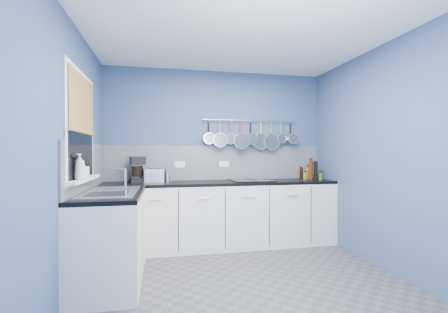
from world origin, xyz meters
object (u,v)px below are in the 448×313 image
object	(u,v)px
paper_towel	(136,173)
coffee_maker	(137,169)
toaster	(155,176)
hob	(251,180)
soap_bottle_a	(80,167)
canister	(167,178)
soap_bottle_b	(83,170)

from	to	relation	value
paper_towel	coffee_maker	size ratio (longest dim) A/B	0.74
toaster	hob	xyz separation A→B (m)	(1.34, -0.05, -0.08)
coffee_maker	toaster	world-z (taller)	coffee_maker
soap_bottle_a	canister	distance (m)	1.46
paper_towel	canister	size ratio (longest dim) A/B	2.22
soap_bottle_a	paper_towel	distance (m)	1.31
hob	canister	bearing A→B (deg)	177.98
soap_bottle_a	paper_towel	world-z (taller)	soap_bottle_a
soap_bottle_a	hob	bearing A→B (deg)	30.57
toaster	hob	distance (m)	1.34
toaster	hob	world-z (taller)	toaster
soap_bottle_a	coffee_maker	bearing A→B (deg)	71.75
soap_bottle_a	canister	size ratio (longest dim) A/B	2.07
soap_bottle_b	coffee_maker	distance (m)	1.19
toaster	coffee_maker	bearing A→B (deg)	171.19
paper_towel	hob	distance (m)	1.59
canister	hob	distance (m)	1.17
soap_bottle_a	soap_bottle_b	distance (m)	0.13
paper_towel	coffee_maker	xyz separation A→B (m)	(0.02, -0.01, 0.04)
soap_bottle_b	hob	distance (m)	2.24
paper_towel	toaster	world-z (taller)	paper_towel
toaster	canister	xyz separation A→B (m)	(0.17, -0.01, -0.03)
soap_bottle_a	toaster	size ratio (longest dim) A/B	0.87
toaster	hob	size ratio (longest dim) A/B	0.47
coffee_maker	hob	size ratio (longest dim) A/B	0.59
soap_bottle_a	soap_bottle_b	world-z (taller)	soap_bottle_a
canister	soap_bottle_a	bearing A→B (deg)	-123.52
coffee_maker	toaster	size ratio (longest dim) A/B	1.26
soap_bottle_a	paper_towel	xyz separation A→B (m)	(0.38, 1.24, -0.14)
soap_bottle_a	coffee_maker	world-z (taller)	soap_bottle_a
toaster	canister	world-z (taller)	toaster
soap_bottle_b	paper_towel	bearing A→B (deg)	71.03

